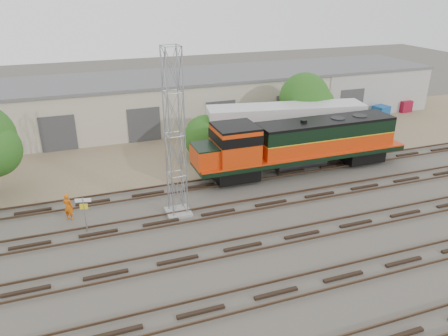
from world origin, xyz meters
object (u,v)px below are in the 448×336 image
object	(u,v)px
locomotive	(299,144)
semi_trailer	(289,123)
signal_tower	(175,138)
worker	(68,207)

from	to	relation	value
locomotive	semi_trailer	bearing A→B (deg)	71.40
signal_tower	semi_trailer	distance (m)	15.35
locomotive	signal_tower	world-z (taller)	signal_tower
locomotive	signal_tower	xyz separation A→B (m)	(-11.10, -3.54, 2.95)
signal_tower	worker	xyz separation A→B (m)	(-7.05, 1.67, -4.52)
signal_tower	semi_trailer	size ratio (longest dim) A/B	0.77
locomotive	semi_trailer	distance (m)	4.95
semi_trailer	worker	bearing A→B (deg)	-151.75
worker	semi_trailer	world-z (taller)	semi_trailer
locomotive	signal_tower	size ratio (longest dim) A/B	1.63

